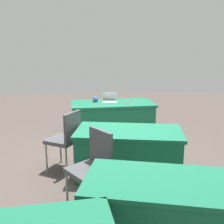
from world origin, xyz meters
name	(u,v)px	position (x,y,z in m)	size (l,w,h in m)	color
ground_plane	(107,164)	(0.00, 0.00, 0.00)	(14.40, 14.40, 0.00)	#4C423D
table_foreground	(113,118)	(-0.23, -1.62, 0.37)	(1.89, 1.05, 0.74)	#196647
table_mid_left	(128,153)	(-0.30, 0.45, 0.37)	(1.71, 1.08, 0.74)	#196647
table_mid_right	(170,215)	(-0.49, 2.04, 0.37)	(1.80, 1.16, 0.74)	#196647
chair_tucked_left	(66,137)	(0.66, 0.18, 0.57)	(0.60, 0.60, 0.98)	#9E9993
chair_tucked_right	(93,164)	(0.25, 1.23, 0.56)	(0.61, 0.61, 0.97)	#9E9993
laptop_silver	(110,100)	(-0.17, -1.69, 0.77)	(0.34, 0.32, 0.21)	silver
yarn_ball	(95,99)	(0.15, -1.73, 0.80)	(0.13, 0.13, 0.13)	#3F5999
scissors_red	(128,103)	(-0.57, -1.54, 0.74)	(0.18, 0.04, 0.01)	red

